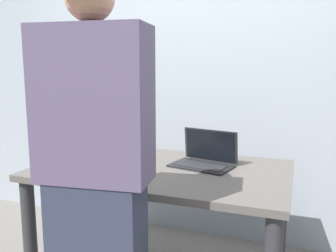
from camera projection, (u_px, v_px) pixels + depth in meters
The scene contains 7 objects.
desk at pixel (162, 187), 2.13m from camera, with size 1.47×0.89×0.77m.
laptop at pixel (205, 158), 2.14m from camera, with size 0.40×0.31×0.21m.
beer_bottle_green at pixel (119, 134), 2.52m from camera, with size 0.08×0.08×0.30m.
beer_bottle_brown at pixel (101, 132), 2.54m from camera, with size 0.07×0.07×0.32m.
person_figure at pixel (96, 185), 1.47m from camera, with size 0.48×0.31×1.75m.
coffee_mug at pixel (99, 155), 2.18m from camera, with size 0.12×0.08×0.11m.
back_wall at pixel (201, 75), 2.81m from camera, with size 6.00×0.10×2.60m, color #99A3AD.
Camera 1 is at (0.75, -1.90, 1.35)m, focal length 37.93 mm.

